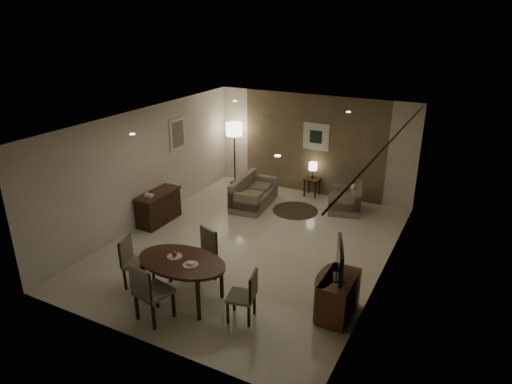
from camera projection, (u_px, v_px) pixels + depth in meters
The scene contains 31 objects.
room_shell at pixel (260, 180), 9.67m from camera, with size 5.50×7.00×2.70m.
taupe_accent at pixel (312, 145), 12.21m from camera, with size 3.96×0.03×2.70m, color olive.
curtain_wall at pixel (383, 212), 8.20m from camera, with size 0.08×6.70×2.58m, color beige, non-canonical shape.
curtain_rod at pixel (391, 141), 7.72m from camera, with size 0.03×0.03×6.80m, color black.
art_back_frame at pixel (316, 137), 12.06m from camera, with size 0.72×0.03×0.72m, color silver.
art_back_canvas at pixel (316, 137), 12.05m from camera, with size 0.34×0.01×0.34m, color black.
art_left_frame at pixel (177, 134), 11.31m from camera, with size 0.03×0.60×0.80m, color silver.
art_left_canvas at pixel (178, 134), 11.31m from camera, with size 0.01×0.46×0.64m, color gray.
downlight_nl at pixel (132, 134), 7.96m from camera, with size 0.10×0.10×0.01m, color white.
downlight_nr at pixel (278, 156), 6.76m from camera, with size 0.10×0.10×0.01m, color white.
downlight_fl at pixel (235, 101), 10.93m from camera, with size 0.10×0.10×0.01m, color white.
downlight_fr at pixel (349, 112), 9.73m from camera, with size 0.10×0.10×0.01m, color white.
console_desk at pixel (159, 207), 10.77m from camera, with size 0.48×1.20×0.75m, color #442415, non-canonical shape.
telephone at pixel (149, 195), 10.36m from camera, with size 0.20×0.14×0.09m, color white, non-canonical shape.
tv_cabinet at pixel (338, 296), 7.44m from camera, with size 0.48×0.90×0.70m, color brown, non-canonical shape.
flat_tv at pixel (340, 260), 7.20m from camera, with size 0.06×0.88×0.60m, color black, non-canonical shape.
dining_table at pixel (183, 280), 7.83m from camera, with size 1.63×1.02×0.76m, color #442415, non-canonical shape.
chair_near at pixel (154, 291), 7.29m from camera, with size 0.50×0.50×1.04m, color #756B5A, non-canonical shape.
chair_far at pixel (200, 257), 8.37m from camera, with size 0.47×0.47×0.98m, color #756B5A, non-canonical shape.
chair_left at pixel (138, 263), 8.20m from camera, with size 0.45×0.45×0.93m, color #756B5A, non-canonical shape.
chair_right at pixel (241, 296), 7.30m from camera, with size 0.42×0.42×0.87m, color #756B5A, non-canonical shape.
plate_a at pixel (175, 257), 7.81m from camera, with size 0.26×0.26×0.02m, color white.
plate_b at pixel (191, 265), 7.55m from camera, with size 0.26×0.26×0.02m, color white.
fruit_apple at pixel (174, 254), 7.79m from camera, with size 0.09×0.09×0.09m, color #9C4611.
napkin at pixel (190, 264), 7.55m from camera, with size 0.12×0.08×0.03m, color white.
round_rug at pixel (295, 210), 11.51m from camera, with size 1.14×1.14×0.01m, color #3E3822.
sofa at pixel (254, 192), 11.71m from camera, with size 0.78×1.56×0.73m, color #756B5A, non-canonical shape.
armchair at pixel (345, 198), 11.34m from camera, with size 0.82×0.78×0.73m, color #756B5A, non-canonical shape.
side_table at pixel (312, 187), 12.37m from camera, with size 0.39×0.39×0.49m, color black, non-canonical shape.
table_lamp at pixel (313, 170), 12.19m from camera, with size 0.22×0.22×0.50m, color #FFEAC1, non-canonical shape.
floor_lamp at pixel (234, 154), 13.02m from camera, with size 0.45×0.45×1.79m, color #FFE5B7, non-canonical shape.
Camera 1 is at (4.11, -7.70, 4.67)m, focal length 32.00 mm.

